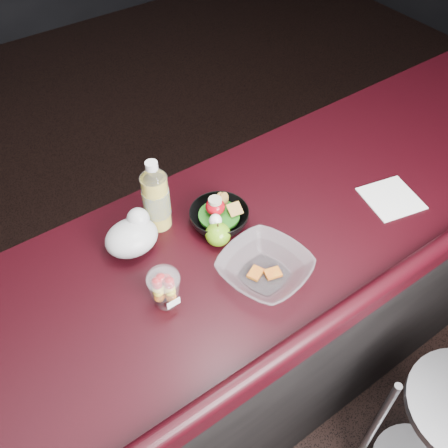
{
  "coord_description": "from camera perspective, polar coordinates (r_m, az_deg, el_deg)",
  "views": [
    {
      "loc": [
        -0.57,
        -0.44,
        2.11
      ],
      "look_at": [
        -0.03,
        0.32,
        1.1
      ],
      "focal_mm": 40.0,
      "sensor_mm": 36.0,
      "label": 1
    }
  ],
  "objects": [
    {
      "name": "lemonade_bottle",
      "position": [
        1.43,
        -7.76,
        2.77
      ],
      "size": [
        0.08,
        0.08,
        0.24
      ],
      "color": "gold",
      "rests_on": "counter"
    },
    {
      "name": "takeout_bowl",
      "position": [
        1.34,
        4.68,
        -5.09
      ],
      "size": [
        0.28,
        0.28,
        0.06
      ],
      "rotation": [
        0.0,
        0.0,
        0.23
      ],
      "color": "silver",
      "rests_on": "counter"
    },
    {
      "name": "fruit_cup",
      "position": [
        1.27,
        -6.84,
        -7.19
      ],
      "size": [
        0.09,
        0.09,
        0.12
      ],
      "color": "white",
      "rests_on": "counter"
    },
    {
      "name": "stool_right",
      "position": [
        1.82,
        24.27,
        -20.86
      ],
      "size": [
        0.41,
        0.41,
        0.73
      ],
      "rotation": [
        0.0,
        0.0,
        -0.16
      ],
      "color": "#A8A8AD",
      "rests_on": "ground"
    },
    {
      "name": "paper_napkin",
      "position": [
        1.64,
        18.55,
        2.8
      ],
      "size": [
        0.19,
        0.19,
        0.0
      ],
      "primitive_type": "cube",
      "rotation": [
        0.0,
        0.0,
        -0.23
      ],
      "color": "white",
      "rests_on": "counter"
    },
    {
      "name": "counter",
      "position": [
        1.85,
        1.25,
        -12.36
      ],
      "size": [
        4.06,
        0.71,
        1.02
      ],
      "color": "black",
      "rests_on": "ground"
    },
    {
      "name": "snack_bowl",
      "position": [
        1.46,
        -0.6,
        0.83
      ],
      "size": [
        0.22,
        0.22,
        0.1
      ],
      "rotation": [
        0.0,
        0.0,
        -0.33
      ],
      "color": "black",
      "rests_on": "counter"
    },
    {
      "name": "plastic_bag",
      "position": [
        1.41,
        -10.42,
        -1.26
      ],
      "size": [
        0.15,
        0.13,
        0.11
      ],
      "color": "silver",
      "rests_on": "counter"
    },
    {
      "name": "green_apple",
      "position": [
        1.41,
        -0.7,
        -1.18
      ],
      "size": [
        0.07,
        0.07,
        0.08
      ],
      "color": "#4F8A10",
      "rests_on": "counter"
    }
  ]
}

